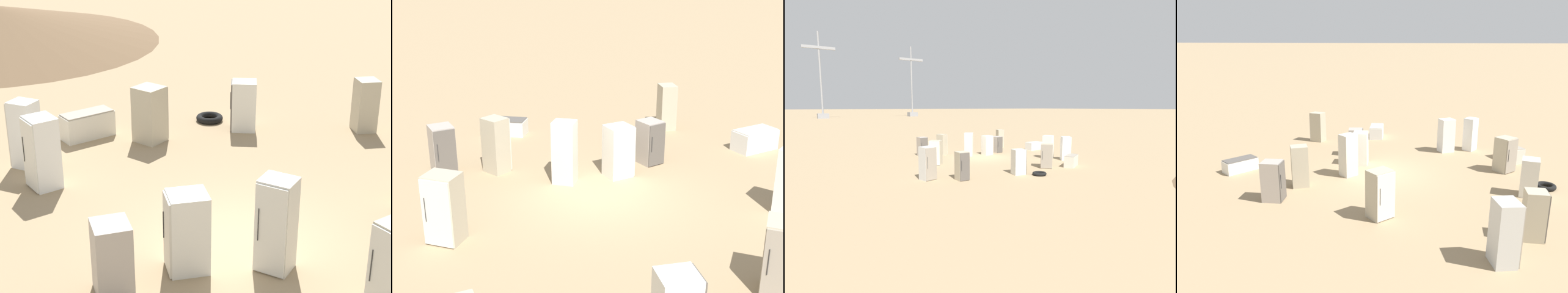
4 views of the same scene
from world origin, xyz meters
The scene contains 20 objects.
ground_plane centered at (0.00, 0.00, 0.00)m, with size 1000.00×1000.00×0.00m, color #9E8460.
power_pylon_0 centered at (33.45, 104.14, 8.88)m, with size 10.00×3.43×28.57m.
power_pylon_1 centered at (-1.14, 97.35, 8.98)m, with size 10.11×3.47×28.89m.
discarded_fridge_0 centered at (1.36, -5.70, 0.81)m, with size 1.07×1.07×1.62m.
discarded_fridge_1 centered at (1.24, 1.11, 0.81)m, with size 0.85×0.74×1.62m.
discarded_fridge_2 centered at (-0.73, 6.47, 0.30)m, with size 1.63×1.45×0.60m.
discarded_fridge_3 centered at (-0.44, 1.35, 0.96)m, with size 0.89×0.88×1.91m.
discarded_fridge_4 centered at (3.14, -6.24, 0.39)m, with size 1.63×1.28×0.78m.
discarded_fridge_5 centered at (4.19, -3.04, 0.90)m, with size 0.94×0.96×1.81m.
discarded_fridge_6 centered at (6.65, 1.20, 0.37)m, with size 1.57×0.92×0.74m.
discarded_fridge_7 centered at (-5.04, -5.59, 0.79)m, with size 0.62×0.69×1.59m.
discarded_fridge_8 centered at (-4.37, -0.72, 0.86)m, with size 1.03×1.03×1.72m.
discarded_fridge_9 centered at (-1.47, -6.19, 0.76)m, with size 0.86×0.78×1.52m.
discarded_fridge_10 centered at (-3.62, 3.52, 0.78)m, with size 0.73×0.82×1.56m.
discarded_fridge_11 centered at (2.67, 1.66, 0.72)m, with size 0.77×0.84×1.43m.
discarded_fridge_12 centered at (5.14, 4.55, 0.87)m, with size 0.77×0.91×1.74m.
discarded_fridge_13 centered at (4.71, -4.37, 0.90)m, with size 0.87×0.83×1.80m.
discarded_fridge_14 centered at (-6.60, -4.48, 0.93)m, with size 0.89×0.83×1.86m.
discarded_fridge_15 centered at (-2.06, 3.03, 0.88)m, with size 0.86×0.87×1.75m.
scrap_tire centered at (-0.61, -7.08, 0.10)m, with size 0.83×0.83×0.19m.
Camera 3 is at (-13.24, -20.01, 4.05)m, focal length 28.00 mm.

